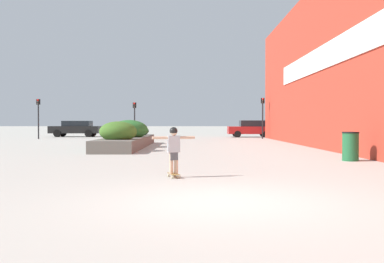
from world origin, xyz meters
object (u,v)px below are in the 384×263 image
object	(u,v)px
skateboard	(172,175)
traffic_light_right	(261,111)
traffic_light_far_left	(37,112)
car_center_left	(75,128)
car_leftmost	(250,128)
trash_bin	(349,146)
traffic_light_left	(133,114)
skateboarder	(172,145)

from	to	relation	value
skateboard	traffic_light_right	distance (m)	26.28
traffic_light_right	traffic_light_far_left	xyz separation A→B (m)	(-18.66, -0.68, -0.08)
car_center_left	car_leftmost	bearing A→B (deg)	-93.09
trash_bin	traffic_light_far_left	size ratio (longest dim) A/B	0.31
skateboard	traffic_light_left	bearing A→B (deg)	83.62
trash_bin	traffic_light_right	bearing A→B (deg)	89.15
traffic_light_left	car_center_left	bearing A→B (deg)	143.12
trash_bin	car_leftmost	xyz separation A→B (m)	(-0.11, 24.79, 0.29)
skateboarder	traffic_light_far_left	xyz separation A→B (m)	(-12.25, 24.71, 1.47)
trash_bin	car_center_left	xyz separation A→B (m)	(-16.76, 25.68, 0.29)
trash_bin	car_center_left	world-z (taller)	car_center_left
car_center_left	traffic_light_left	world-z (taller)	traffic_light_left
skateboard	traffic_light_far_left	world-z (taller)	traffic_light_far_left
car_leftmost	traffic_light_far_left	size ratio (longest dim) A/B	1.28
skateboard	car_leftmost	distance (m)	29.99
traffic_light_right	traffic_light_far_left	bearing A→B (deg)	-177.92
skateboard	car_leftmost	xyz separation A→B (m)	(5.99, 29.38, 0.74)
skateboarder	traffic_light_left	size ratio (longest dim) A/B	0.38
skateboarder	car_center_left	distance (m)	32.10
car_leftmost	traffic_light_left	world-z (taller)	traffic_light_left
car_leftmost	car_center_left	world-z (taller)	car_leftmost
car_center_left	skateboard	bearing A→B (deg)	-160.59
skateboarder	car_center_left	bearing A→B (deg)	93.24
skateboard	traffic_light_right	bearing A→B (deg)	59.66
skateboard	traffic_light_right	world-z (taller)	traffic_light_right
trash_bin	skateboarder	bearing A→B (deg)	-143.04
traffic_light_right	skateboard	bearing A→B (deg)	-104.17
traffic_light_right	skateboarder	bearing A→B (deg)	-104.17
skateboarder	trash_bin	bearing A→B (deg)	20.79
car_center_left	skateboarder	bearing A→B (deg)	-160.59
car_center_left	traffic_light_far_left	bearing A→B (deg)	164.08
traffic_light_far_left	skateboard	bearing A→B (deg)	-63.62
traffic_light_left	traffic_light_right	bearing A→B (deg)	-1.05
traffic_light_left	traffic_light_far_left	world-z (taller)	traffic_light_far_left
trash_bin	traffic_light_left	size ratio (longest dim) A/B	0.34
car_leftmost	traffic_light_right	xyz separation A→B (m)	(0.42, -3.99, 1.54)
skateboarder	traffic_light_left	xyz separation A→B (m)	(-4.41, 25.58, 1.32)
skateboarder	car_leftmost	distance (m)	29.98
skateboarder	traffic_light_left	distance (m)	25.99
skateboarder	traffic_light_left	world-z (taller)	traffic_light_left
skateboarder	skateboard	bearing A→B (deg)	-16.17
traffic_light_right	traffic_light_far_left	distance (m)	18.67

